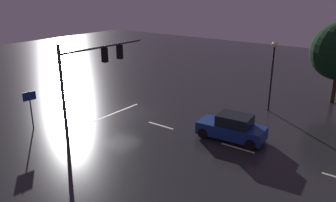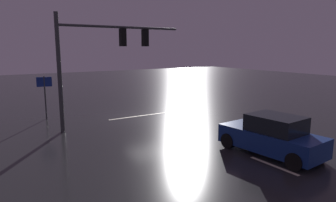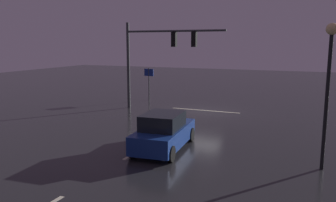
{
  "view_description": "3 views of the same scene",
  "coord_description": "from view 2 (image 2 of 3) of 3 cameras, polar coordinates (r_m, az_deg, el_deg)",
  "views": [
    {
      "loc": [
        17.61,
        17.74,
        9.39
      ],
      "look_at": [
        -0.2,
        4.5,
        1.9
      ],
      "focal_mm": 36.1,
      "sensor_mm": 36.0,
      "label": 1
    },
    {
      "loc": [
        9.32,
        17.12,
        4.43
      ],
      "look_at": [
        0.66,
        3.54,
        1.62
      ],
      "focal_mm": 32.57,
      "sensor_mm": 36.0,
      "label": 2
    },
    {
      "loc": [
        -7.14,
        23.1,
        4.81
      ],
      "look_at": [
        0.93,
        4.18,
        1.35
      ],
      "focal_mm": 37.14,
      "sensor_mm": 36.0,
      "label": 3
    }
  ],
  "objects": [
    {
      "name": "route_sign",
      "position": [
        20.51,
        -22.09,
        2.22
      ],
      "size": [
        0.9,
        0.21,
        2.71
      ],
      "color": "#383A3D",
      "rests_on": "ground_plane"
    },
    {
      "name": "stop_bar",
      "position": [
        20.39,
        -4.49,
        -2.68
      ],
      "size": [
        5.0,
        0.16,
        0.01
      ],
      "primitive_type": "cube",
      "color": "beige",
      "rests_on": "ground_plane"
    },
    {
      "name": "lane_dash_mid",
      "position": [
        12.54,
        19.15,
        -11.36
      ],
      "size": [
        0.16,
        2.2,
        0.01
      ],
      "primitive_type": "cube",
      "rotation": [
        0.0,
        0.0,
        1.57
      ],
      "color": "beige",
      "rests_on": "ground_plane"
    },
    {
      "name": "car_approaching",
      "position": [
        13.54,
        18.85,
        -6.23
      ],
      "size": [
        2.21,
        4.48,
        1.7
      ],
      "color": "navy",
      "rests_on": "ground_plane"
    },
    {
      "name": "lane_dash_far",
      "position": [
        16.69,
        2.79,
        -5.5
      ],
      "size": [
        0.16,
        2.2,
        0.01
      ],
      "primitive_type": "cube",
      "rotation": [
        0.0,
        0.0,
        1.57
      ],
      "color": "beige",
      "rests_on": "ground_plane"
    },
    {
      "name": "traffic_signal_assembly",
      "position": [
        17.51,
        -12.17,
        9.38
      ],
      "size": [
        7.36,
        0.47,
        6.24
      ],
      "color": "#383A3D",
      "rests_on": "ground_plane"
    },
    {
      "name": "ground_plane",
      "position": [
        19.99,
        -3.86,
        -2.94
      ],
      "size": [
        80.0,
        80.0,
        0.0
      ],
      "primitive_type": "plane",
      "color": "#232326"
    }
  ]
}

